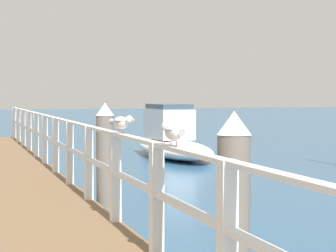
{
  "coord_description": "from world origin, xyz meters",
  "views": [
    {
      "loc": [
        -0.38,
        0.18,
        1.98
      ],
      "look_at": [
        3.01,
        10.11,
        1.42
      ],
      "focal_mm": 65.16,
      "sensor_mm": 36.0,
      "label": 1
    }
  ],
  "objects_px": {
    "seagull_background": "(121,122)",
    "boat_1": "(172,140)",
    "seagull_foreground": "(173,131)",
    "dock_piling_near": "(234,219)",
    "dock_piling_far": "(105,160)"
  },
  "relations": [
    {
      "from": "dock_piling_near",
      "to": "seagull_background",
      "type": "distance_m",
      "value": 2.42
    },
    {
      "from": "dock_piling_near",
      "to": "seagull_background",
      "type": "xyz_separation_m",
      "value": [
        -0.38,
        2.28,
        0.72
      ]
    },
    {
      "from": "seagull_foreground",
      "to": "seagull_background",
      "type": "height_order",
      "value": "same"
    },
    {
      "from": "dock_piling_near",
      "to": "dock_piling_far",
      "type": "distance_m",
      "value": 4.78
    },
    {
      "from": "dock_piling_near",
      "to": "seagull_foreground",
      "type": "height_order",
      "value": "dock_piling_near"
    },
    {
      "from": "seagull_background",
      "to": "boat_1",
      "type": "distance_m",
      "value": 11.79
    },
    {
      "from": "boat_1",
      "to": "dock_piling_far",
      "type": "bearing_deg",
      "value": -117.11
    },
    {
      "from": "dock_piling_far",
      "to": "seagull_foreground",
      "type": "height_order",
      "value": "dock_piling_far"
    },
    {
      "from": "dock_piling_near",
      "to": "seagull_background",
      "type": "height_order",
      "value": "dock_piling_near"
    },
    {
      "from": "dock_piling_near",
      "to": "seagull_background",
      "type": "relative_size",
      "value": 3.94
    },
    {
      "from": "dock_piling_near",
      "to": "boat_1",
      "type": "relative_size",
      "value": 0.38
    },
    {
      "from": "seagull_background",
      "to": "seagull_foreground",
      "type": "bearing_deg",
      "value": 71.61
    },
    {
      "from": "dock_piling_near",
      "to": "dock_piling_far",
      "type": "xyz_separation_m",
      "value": [
        0.0,
        4.78,
        0.0
      ]
    },
    {
      "from": "seagull_background",
      "to": "boat_1",
      "type": "bearing_deg",
      "value": -130.45
    },
    {
      "from": "dock_piling_far",
      "to": "seagull_background",
      "type": "xyz_separation_m",
      "value": [
        -0.38,
        -2.5,
        0.72
      ]
    }
  ]
}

